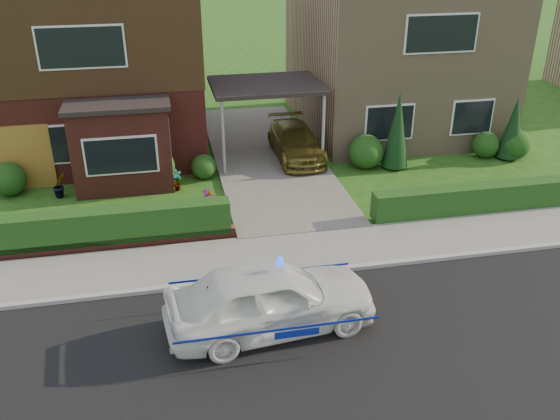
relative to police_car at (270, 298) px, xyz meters
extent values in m
plane|color=#1E4C14|center=(1.73, -1.20, -0.75)|extent=(120.00, 120.00, 0.00)
cube|color=black|center=(1.73, -1.20, -0.75)|extent=(60.00, 6.00, 0.02)
cube|color=#9E9993|center=(1.73, 1.85, -0.69)|extent=(60.00, 0.16, 0.12)
cube|color=slate|center=(1.73, 2.90, -0.70)|extent=(60.00, 2.00, 0.10)
cube|color=#666059|center=(1.73, 9.80, -0.69)|extent=(3.80, 12.00, 0.12)
cube|color=maroon|center=(-4.07, 12.80, 2.15)|extent=(7.20, 8.00, 5.80)
cube|color=white|center=(-5.66, 8.78, 0.65)|extent=(1.80, 0.08, 1.30)
cube|color=white|center=(-2.49, 8.78, 0.65)|extent=(1.60, 0.08, 1.30)
cube|color=white|center=(-4.07, 8.78, 3.65)|extent=(2.60, 0.08, 1.30)
cube|color=black|center=(-4.07, 12.80, 3.60)|extent=(7.26, 8.06, 2.90)
cube|color=maroon|center=(-3.21, 8.10, 0.60)|extent=(3.00, 1.40, 2.70)
cube|color=black|center=(-3.21, 8.10, 2.02)|extent=(3.20, 1.60, 0.14)
cube|color=tan|center=(7.53, 12.80, 2.15)|extent=(7.20, 8.00, 5.80)
cube|color=white|center=(5.94, 8.78, 0.65)|extent=(1.80, 0.08, 1.30)
cube|color=white|center=(9.11, 8.78, 0.65)|extent=(1.60, 0.08, 1.30)
cube|color=white|center=(7.53, 8.78, 3.65)|extent=(2.60, 0.08, 1.30)
cube|color=black|center=(1.73, 9.80, 1.95)|extent=(3.80, 3.00, 0.14)
cylinder|color=gray|center=(0.03, 8.40, 0.60)|extent=(0.10, 0.10, 2.70)
cylinder|color=gray|center=(3.43, 8.40, 0.60)|extent=(0.10, 0.10, 2.70)
cube|color=brown|center=(-6.52, 8.76, 0.30)|extent=(2.20, 0.10, 2.10)
cube|color=maroon|center=(-4.07, 4.10, -0.57)|extent=(7.70, 0.25, 0.36)
cube|color=#153E13|center=(-4.07, 4.25, -0.75)|extent=(7.50, 0.55, 0.90)
cube|color=#153E13|center=(7.53, 4.15, -0.75)|extent=(7.50, 0.55, 0.80)
sphere|color=#153E13|center=(-6.77, 8.30, -0.21)|extent=(1.08, 1.08, 1.08)
sphere|color=#153E13|center=(-2.27, 8.10, -0.09)|extent=(1.32, 1.32, 1.32)
sphere|color=#153E13|center=(-0.67, 8.40, -0.33)|extent=(0.84, 0.84, 0.84)
sphere|color=#153E13|center=(4.93, 8.20, -0.15)|extent=(1.20, 1.20, 1.20)
sphere|color=#153E13|center=(9.53, 8.30, -0.27)|extent=(0.96, 0.96, 0.96)
sphere|color=#153E13|center=(10.53, 8.00, -0.21)|extent=(1.08, 1.08, 1.08)
cone|color=black|center=(5.93, 8.00, 0.55)|extent=(0.90, 0.90, 2.60)
cone|color=black|center=(10.33, 8.00, 0.35)|extent=(0.90, 0.90, 2.20)
imported|color=silver|center=(0.00, 0.00, 0.00)|extent=(2.24, 4.58, 1.51)
sphere|color=#193FF2|center=(0.22, 0.00, 0.83)|extent=(0.17, 0.17, 0.17)
cube|color=navy|center=(0.00, -0.89, -0.06)|extent=(4.07, 0.02, 0.05)
cube|color=navy|center=(0.00, 0.89, -0.06)|extent=(4.07, 0.01, 0.05)
ellipsoid|color=black|center=(-1.24, -0.10, 0.29)|extent=(0.22, 0.17, 0.21)
sphere|color=white|center=(-1.22, -0.16, 0.28)|extent=(0.11, 0.11, 0.11)
sphere|color=black|center=(-1.22, -0.12, 0.43)|extent=(0.13, 0.13, 0.13)
cone|color=black|center=(-1.26, -0.11, 0.50)|extent=(0.04, 0.04, 0.05)
cone|color=black|center=(-1.17, -0.11, 0.50)|extent=(0.04, 0.04, 0.05)
imported|color=olive|center=(2.73, 9.46, -0.07)|extent=(1.58, 3.87, 1.12)
imported|color=gray|center=(-1.61, 7.56, -0.40)|extent=(0.44, 0.38, 0.71)
imported|color=gray|center=(-5.21, 7.80, -0.37)|extent=(0.55, 0.53, 0.77)
imported|color=gray|center=(-0.77, 5.53, -0.34)|extent=(0.61, 0.61, 0.82)
camera|label=1|loc=(-1.87, -10.08, 7.14)|focal=38.00mm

